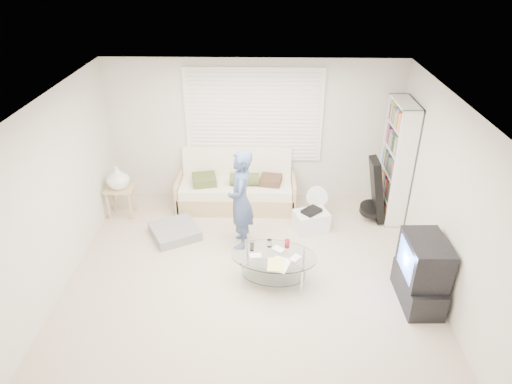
{
  "coord_description": "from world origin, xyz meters",
  "views": [
    {
      "loc": [
        0.21,
        -5.12,
        4.13
      ],
      "look_at": [
        0.08,
        0.3,
        1.14
      ],
      "focal_mm": 32.0,
      "sensor_mm": 36.0,
      "label": 1
    }
  ],
  "objects_px": {
    "tv_unit": "(421,272)",
    "futon_sofa": "(237,189)",
    "coffee_table": "(274,260)",
    "bookshelf": "(396,162)"
  },
  "relations": [
    {
      "from": "bookshelf",
      "to": "coffee_table",
      "type": "bearing_deg",
      "value": -137.97
    },
    {
      "from": "tv_unit",
      "to": "coffee_table",
      "type": "distance_m",
      "value": 1.9
    },
    {
      "from": "futon_sofa",
      "to": "coffee_table",
      "type": "distance_m",
      "value": 2.14
    },
    {
      "from": "futon_sofa",
      "to": "tv_unit",
      "type": "height_order",
      "value": "futon_sofa"
    },
    {
      "from": "tv_unit",
      "to": "coffee_table",
      "type": "bearing_deg",
      "value": 169.55
    },
    {
      "from": "futon_sofa",
      "to": "bookshelf",
      "type": "height_order",
      "value": "bookshelf"
    },
    {
      "from": "tv_unit",
      "to": "futon_sofa",
      "type": "bearing_deg",
      "value": 136.22
    },
    {
      "from": "futon_sofa",
      "to": "tv_unit",
      "type": "relative_size",
      "value": 2.18
    },
    {
      "from": "bookshelf",
      "to": "futon_sofa",
      "type": "bearing_deg",
      "value": 174.42
    },
    {
      "from": "bookshelf",
      "to": "tv_unit",
      "type": "height_order",
      "value": "bookshelf"
    }
  ]
}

